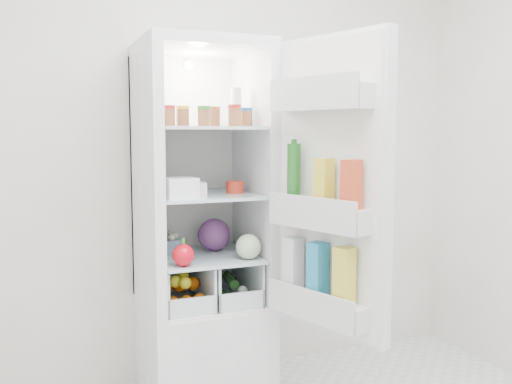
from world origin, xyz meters
name	(u,v)px	position (x,y,z in m)	size (l,w,h in m)	color
room_walls	(375,56)	(0.00, 0.00, 1.59)	(3.02, 3.02, 2.61)	beige
refrigerator	(200,268)	(-0.20, 1.25, 0.67)	(0.60, 0.60, 1.80)	silver
shelf_low	(203,256)	(-0.20, 1.19, 0.74)	(0.49, 0.53, 0.01)	silver
shelf_mid	(203,195)	(-0.20, 1.19, 1.05)	(0.49, 0.53, 0.01)	silver
shelf_top	(202,128)	(-0.20, 1.19, 1.38)	(0.49, 0.53, 0.01)	silver
crisper_left	(180,284)	(-0.32, 1.19, 0.61)	(0.23, 0.46, 0.22)	silver
crisper_right	(227,279)	(-0.08, 1.19, 0.61)	(0.23, 0.46, 0.22)	silver
condiment_jars	(209,117)	(-0.20, 1.07, 1.43)	(0.46, 0.16, 0.08)	#B21919
squeeze_bottle	(236,107)	(-0.03, 1.16, 1.48)	(0.06, 0.06, 0.19)	white
tub_white	(179,188)	(-0.36, 1.04, 1.10)	(0.15, 0.15, 0.09)	white
tub_cream	(194,189)	(-0.27, 1.08, 1.09)	(0.11, 0.11, 0.07)	silver
tin_red	(235,187)	(-0.04, 1.16, 1.09)	(0.09, 0.09, 0.06)	red
foil_tray	(168,189)	(-0.36, 1.25, 1.08)	(0.17, 0.13, 0.04)	#BDBCC1
red_cabbage	(214,235)	(-0.12, 1.27, 0.83)	(0.17, 0.17, 0.17)	#5B1F57
bell_pepper	(183,255)	(-0.36, 0.98, 0.80)	(0.10, 0.10, 0.10)	red
mushroom_bowl	(168,246)	(-0.36, 1.29, 0.79)	(0.16, 0.16, 0.08)	#7FA0BE
salad_bag	(248,247)	(-0.03, 1.01, 0.81)	(0.12, 0.12, 0.12)	#B2D09C
citrus_pile	(183,290)	(-0.32, 1.13, 0.59)	(0.20, 0.24, 0.16)	#F05E0C
veg_pile	(228,288)	(-0.07, 1.18, 0.56)	(0.16, 0.30, 0.10)	#1A4818
fridge_door	(328,194)	(0.19, 0.63, 1.09)	(0.33, 0.59, 1.30)	silver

